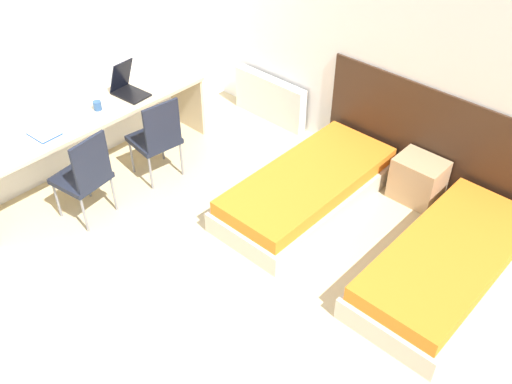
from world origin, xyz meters
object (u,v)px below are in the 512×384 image
(bed_near_door, at_px, (447,264))
(laptop, at_px, (128,88))
(chair_near_notebook, at_px, (85,174))
(bed_near_window, at_px, (308,189))
(nightstand, at_px, (418,179))
(chair_near_laptop, at_px, (157,136))

(bed_near_door, relative_size, laptop, 5.07)
(chair_near_notebook, bearing_deg, bed_near_door, 19.96)
(bed_near_window, height_order, bed_near_door, same)
(bed_near_door, height_order, nightstand, nightstand)
(bed_near_window, height_order, nightstand, nightstand)
(nightstand, xyz_separation_m, chair_near_laptop, (-2.10, -1.48, 0.28))
(nightstand, relative_size, laptop, 1.22)
(bed_near_window, xyz_separation_m, laptop, (-1.89, -0.60, 0.63))
(chair_near_notebook, height_order, laptop, laptop)
(bed_near_door, relative_size, chair_near_laptop, 2.10)
(nightstand, height_order, chair_near_notebook, chair_near_notebook)
(chair_near_notebook, bearing_deg, laptop, 111.06)
(laptop, bearing_deg, bed_near_door, 5.58)
(bed_near_window, xyz_separation_m, chair_near_notebook, (-1.37, -1.53, 0.33))
(laptop, bearing_deg, nightstand, 23.18)
(bed_near_window, xyz_separation_m, chair_near_laptop, (-1.37, -0.69, 0.33))
(bed_near_window, relative_size, nightstand, 4.16)
(nightstand, bearing_deg, bed_near_door, -46.72)
(chair_near_laptop, bearing_deg, laptop, 176.84)
(chair_near_laptop, bearing_deg, nightstand, 42.28)
(chair_near_notebook, xyz_separation_m, laptop, (-0.53, 0.93, 0.30))
(bed_near_door, bearing_deg, nightstand, 133.28)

